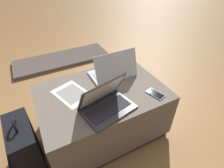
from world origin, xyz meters
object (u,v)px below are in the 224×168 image
Objects in this scene: laptop_far at (113,71)px; cell_phone at (155,94)px; backpack at (25,148)px; laptop_near at (106,103)px; paper_sheet at (72,94)px.

cell_phone is at bearing 114.48° from laptop_far.
backpack is (-1.00, 0.18, -0.26)m from cell_phone.
backpack is at bearing 154.58° from laptop_near.
laptop_far is 2.47× the size of cell_phone.
laptop_near reaches higher than backpack.
laptop_far is at bearing 42.40° from laptop_near.
laptop_near is 2.59× the size of cell_phone.
laptop_near is 0.40m from laptop_far.
laptop_far is 0.41m from cell_phone.
laptop_far is 0.75× the size of backpack.
backpack is 0.51m from paper_sheet.
paper_sheet is (-0.17, 0.26, -0.05)m from laptop_near.
laptop_near is 1.05× the size of laptop_far.
cell_phone is at bearing -47.10° from paper_sheet.
laptop_near is at bearing 72.12° from backpack.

